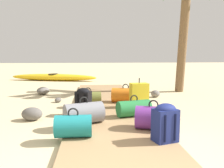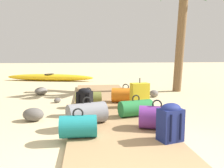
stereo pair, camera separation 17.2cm
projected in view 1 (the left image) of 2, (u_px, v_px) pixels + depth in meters
ground_plane at (110, 117)px, 4.93m from camera, size 60.00×60.00×0.00m
boardwalk at (107, 107)px, 5.67m from camera, size 1.63×7.58×0.08m
suitcase_yellow at (139, 95)px, 5.46m from camera, size 0.44×0.29×0.68m
duffel_bag_green at (134, 108)px, 4.67m from camera, size 0.72×0.47×0.43m
duffel_bag_teal at (73, 126)px, 3.49m from camera, size 0.54×0.34×0.45m
duffel_bag_orange at (126, 95)px, 6.01m from camera, size 0.77×0.53×0.48m
duffel_bag_grey at (84, 113)px, 4.17m from camera, size 0.76×0.58×0.49m
duffel_bag_olive at (88, 98)px, 5.81m from camera, size 0.65×0.34×0.41m
backpack_black at (83, 99)px, 5.01m from camera, size 0.37×0.34×0.52m
backpack_navy at (165, 122)px, 3.30m from camera, size 0.38×0.32×0.55m
duffel_bag_purple at (153, 118)px, 3.86m from camera, size 0.66×0.53×0.49m
kayak at (53, 77)px, 11.60m from camera, size 4.41×1.72×0.34m
rock_left_mid at (43, 91)px, 7.65m from camera, size 0.54×0.56×0.24m
rock_right_mid at (155, 94)px, 7.16m from camera, size 0.38×0.37×0.22m
rock_left_near at (32, 114)px, 4.66m from camera, size 0.45×0.37×0.26m
rock_left_far at (58, 100)px, 6.40m from camera, size 0.25×0.27×0.13m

